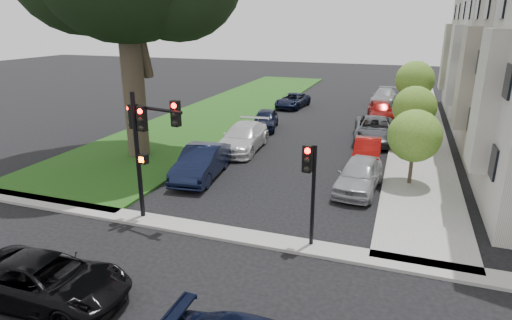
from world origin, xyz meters
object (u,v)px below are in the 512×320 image
(small_tree_c, at_px, (415,80))
(traffic_signal_main, at_px, (145,134))
(small_tree_b, at_px, (415,108))
(traffic_signal_secondary, at_px, (310,177))
(car_parked_3, at_px, (381,110))
(car_parked_6, at_px, (243,137))
(car_parked_2, at_px, (375,129))
(car_cross_near, at_px, (46,280))
(car_parked_1, at_px, (367,151))
(car_parked_5, at_px, (201,162))
(small_tree_a, at_px, (415,136))
(car_parked_8, at_px, (293,100))
(car_parked_7, at_px, (265,119))
(car_parked_4, at_px, (384,96))
(car_parked_0, at_px, (359,175))

(small_tree_c, relative_size, traffic_signal_main, 0.89)
(small_tree_b, bearing_deg, traffic_signal_secondary, -103.45)
(small_tree_c, distance_m, car_parked_3, 3.74)
(traffic_signal_main, distance_m, car_parked_6, 10.52)
(car_parked_2, bearing_deg, car_parked_3, 84.85)
(car_cross_near, relative_size, car_parked_1, 1.18)
(traffic_signal_main, relative_size, car_parked_5, 1.04)
(traffic_signal_main, height_order, traffic_signal_secondary, traffic_signal_main)
(small_tree_a, height_order, car_parked_3, small_tree_a)
(car_cross_near, relative_size, car_parked_8, 1.04)
(small_tree_a, relative_size, car_parked_1, 0.91)
(traffic_signal_secondary, bearing_deg, car_parked_7, 113.09)
(car_cross_near, height_order, car_parked_4, car_parked_4)
(car_cross_near, xyz_separation_m, car_parked_2, (7.25, 20.34, 0.11))
(car_parked_2, bearing_deg, small_tree_b, -31.10)
(traffic_signal_secondary, height_order, car_parked_6, traffic_signal_secondary)
(car_parked_2, bearing_deg, car_parked_6, -152.94)
(car_parked_0, bearing_deg, car_cross_near, -118.48)
(small_tree_a, bearing_deg, car_cross_near, -126.71)
(car_parked_1, relative_size, car_parked_2, 0.73)
(traffic_signal_main, bearing_deg, car_parked_5, 92.88)
(car_parked_2, bearing_deg, car_cross_near, -115.23)
(small_tree_a, height_order, car_parked_0, small_tree_a)
(traffic_signal_secondary, relative_size, car_parked_5, 0.76)
(car_parked_3, xyz_separation_m, car_parked_4, (-0.19, 7.47, -0.09))
(traffic_signal_secondary, xyz_separation_m, car_parked_4, (0.81, 28.90, -1.89))
(car_parked_2, distance_m, car_parked_4, 13.97)
(car_parked_0, bearing_deg, car_parked_5, -169.17)
(traffic_signal_secondary, relative_size, car_parked_7, 0.90)
(traffic_signal_secondary, distance_m, car_parked_8, 25.17)
(car_parked_1, xyz_separation_m, car_parked_2, (0.01, 4.79, 0.10))
(traffic_signal_secondary, bearing_deg, car_cross_near, -138.82)
(car_parked_2, bearing_deg, small_tree_c, 69.41)
(small_tree_a, bearing_deg, traffic_signal_secondary, -114.32)
(car_parked_5, bearing_deg, small_tree_b, 35.44)
(car_parked_8, bearing_deg, car_parked_0, -60.20)
(car_parked_4, xyz_separation_m, car_parked_5, (-7.35, -23.90, 0.11))
(small_tree_b, relative_size, car_parked_7, 0.93)
(car_parked_0, distance_m, car_parked_3, 15.55)
(traffic_signal_main, relative_size, car_parked_6, 0.93)
(car_cross_near, bearing_deg, small_tree_c, -21.15)
(small_tree_a, relative_size, car_parked_3, 0.80)
(small_tree_a, relative_size, car_parked_6, 0.68)
(small_tree_a, distance_m, small_tree_b, 6.53)
(small_tree_a, height_order, traffic_signal_secondary, traffic_signal_secondary)
(car_parked_2, xyz_separation_m, car_parked_6, (-7.36, -4.72, 0.02))
(small_tree_a, relative_size, traffic_signal_secondary, 0.99)
(traffic_signal_secondary, distance_m, car_parked_6, 12.13)
(small_tree_c, xyz_separation_m, traffic_signal_main, (-9.60, -23.31, 0.49))
(car_parked_2, bearing_deg, car_parked_5, -133.04)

